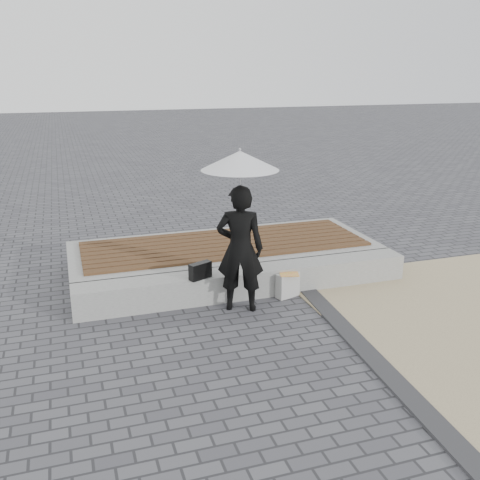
% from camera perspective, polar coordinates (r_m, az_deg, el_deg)
% --- Properties ---
extents(ground, '(80.00, 80.00, 0.00)m').
position_cam_1_polar(ground, '(6.83, 5.25, -10.60)').
color(ground, '#4F4F55').
rests_on(ground, ground).
extents(edging_band, '(0.61, 5.20, 0.04)m').
position_cam_1_polar(edging_band, '(6.74, 12.95, -11.21)').
color(edging_band, '#323235').
rests_on(edging_band, ground).
extents(seating_ledge, '(5.00, 0.45, 0.40)m').
position_cam_1_polar(seating_ledge, '(8.10, 0.83, -4.32)').
color(seating_ledge, '#AEAFA9').
rests_on(seating_ledge, ground).
extents(timber_platform, '(5.00, 2.00, 0.40)m').
position_cam_1_polar(timber_platform, '(9.17, -1.60, -1.69)').
color(timber_platform, '#9F9E9A').
rests_on(timber_platform, ground).
extents(timber_decking, '(4.60, 1.60, 0.04)m').
position_cam_1_polar(timber_decking, '(9.10, -1.61, -0.38)').
color(timber_decking, brown).
rests_on(timber_decking, timber_platform).
extents(woman, '(0.75, 0.62, 1.75)m').
position_cam_1_polar(woman, '(7.38, 0.00, -0.92)').
color(woman, black).
rests_on(woman, ground).
extents(parasol, '(1.01, 1.01, 1.30)m').
position_cam_1_polar(parasol, '(7.10, 0.00, 8.25)').
color(parasol, '#BBBBC0').
rests_on(parasol, ground).
extents(handbag, '(0.35, 0.24, 0.23)m').
position_cam_1_polar(handbag, '(7.64, -4.15, -3.20)').
color(handbag, black).
rests_on(handbag, seating_ledge).
extents(canvas_tote, '(0.37, 0.24, 0.36)m').
position_cam_1_polar(canvas_tote, '(8.04, 4.97, -4.68)').
color(canvas_tote, '#B9B8B4').
rests_on(canvas_tote, ground).
extents(magazine, '(0.31, 0.26, 0.01)m').
position_cam_1_polar(magazine, '(7.93, 5.14, -3.56)').
color(magazine, '#F95A45').
rests_on(magazine, canvas_tote).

